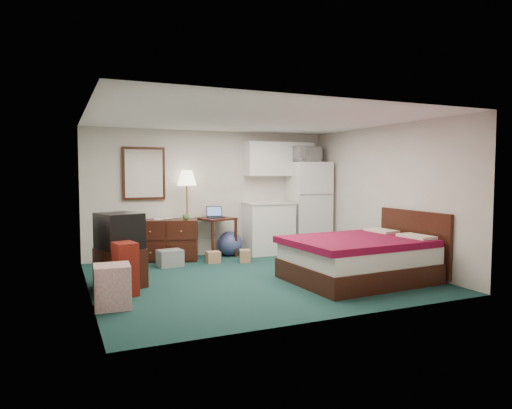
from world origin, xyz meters
name	(u,v)px	position (x,y,z in m)	size (l,w,h in m)	color
floor	(256,277)	(0.00, 0.00, 0.00)	(5.00, 4.50, 0.01)	black
ceiling	(256,119)	(0.00, 0.00, 2.50)	(5.00, 4.50, 0.01)	beige
walls	(256,199)	(0.00, 0.00, 1.25)	(5.01, 4.51, 2.50)	beige
mirror	(144,173)	(-1.35, 2.22, 1.65)	(0.80, 0.06, 1.00)	white
upper_cabinets	(279,159)	(1.45, 2.08, 1.95)	(1.50, 0.35, 0.70)	white
headboard	(414,241)	(2.46, -0.82, 0.55)	(0.06, 1.56, 1.00)	#321910
dresser	(167,240)	(-0.98, 1.98, 0.39)	(1.14, 0.52, 0.78)	#321910
floor_lamp	(187,214)	(-0.56, 2.05, 0.85)	(0.37, 0.37, 1.71)	#BB863C
desk	(216,237)	(-0.02, 1.93, 0.39)	(0.62, 0.62, 0.78)	#321910
exercise_ball	(230,243)	(0.29, 1.96, 0.25)	(0.49, 0.49, 0.49)	#3B477D
kitchen_counter	(268,228)	(1.11, 1.91, 0.52)	(0.94, 0.72, 1.03)	white
fridge	(308,207)	(2.05, 1.88, 0.94)	(0.78, 0.78, 1.89)	silver
bed	(358,260)	(1.35, -0.82, 0.33)	(2.04, 1.59, 0.65)	#500515
tv_stand	(120,268)	(-2.06, 0.24, 0.28)	(0.57, 0.62, 0.57)	#321910
suitcase	(124,268)	(-2.06, -0.20, 0.36)	(0.28, 0.45, 0.72)	maroon
retail_box	(112,286)	(-2.28, -0.79, 0.27)	(0.43, 0.43, 0.54)	white
file_bin	(170,258)	(-1.06, 1.41, 0.15)	(0.42, 0.32, 0.30)	gray
cardboard_box_a	(213,257)	(-0.25, 1.41, 0.10)	(0.25, 0.21, 0.21)	tan
cardboard_box_b	(245,256)	(0.32, 1.23, 0.11)	(0.19, 0.23, 0.23)	tan
laptop	(216,212)	(-0.03, 1.88, 0.89)	(0.32, 0.26, 0.22)	black
crt_tv	(119,231)	(-2.06, 0.25, 0.83)	(0.56, 0.60, 0.52)	black
microwave	(305,152)	(1.97, 1.90, 2.09)	(0.60, 0.33, 0.41)	silver
book_a	(154,213)	(-1.21, 2.03, 0.90)	(0.18, 0.02, 0.24)	tan
book_b	(163,213)	(-1.02, 2.09, 0.89)	(0.17, 0.02, 0.23)	tan
mug	(186,216)	(-0.66, 1.80, 0.84)	(0.12, 0.10, 0.12)	#538341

